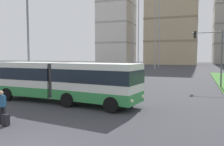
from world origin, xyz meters
The scene contains 9 objects.
articulated_bus centered at (-3.47, 8.44, 1.65)m, with size 11.99×3.78×3.00m.
car_grey_wagon centered at (-6.04, 24.62, 0.75)m, with size 4.47×2.17×1.58m.
pedestrian_crossing centered at (-3.53, 2.53, 1.00)m, with size 0.36×0.57×1.74m.
rolling_suitcase centered at (-3.08, 2.33, 0.31)m, with size 0.39×0.29×0.97m.
traffic_light_far_right centered at (7.35, 22.00, 4.27)m, with size 3.24×0.28×6.31m.
streetlight_left centered at (-8.50, 10.71, 4.95)m, with size 0.70×0.28×9.01m.
apartment_tower_west centered at (-30.00, 97.21, 17.73)m, with size 14.53×16.90×35.42m.
apartment_tower_westcentre centered at (-4.74, 93.95, 22.00)m, with size 20.12×17.86×43.95m.
transmission_pylon centered at (-7.83, 58.27, 18.28)m, with size 9.00×6.24×33.67m.
Camera 1 is at (5.96, -6.76, 3.53)m, focal length 37.90 mm.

